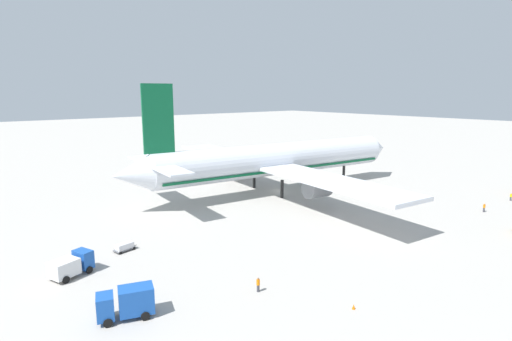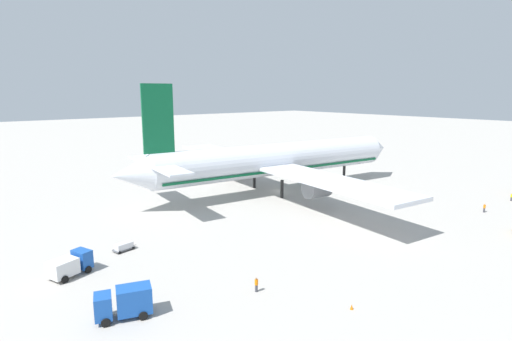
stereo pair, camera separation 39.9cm
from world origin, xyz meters
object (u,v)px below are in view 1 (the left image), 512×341
Objects in this scene: baggage_cart_0 at (124,247)px; ground_worker_2 at (511,197)px; airliner at (274,160)px; traffic_cone_0 at (354,307)px; traffic_cone_1 at (253,156)px; baggage_cart_1 at (213,156)px; ground_worker_0 at (484,208)px; traffic_cone_2 at (319,159)px; service_truck_0 at (71,265)px; service_truck_2 at (127,302)px; ground_worker_1 at (258,285)px.

baggage_cart_0 is 77.56m from ground_worker_2.
airliner is 47.05× the size of ground_worker_2.
baggage_cart_0 reaches higher than traffic_cone_0.
baggage_cart_0 reaches higher than traffic_cone_1.
ground_worker_0 is at bearing -87.66° from baggage_cart_1.
traffic_cone_2 is at bearing 82.20° from ground_worker_2.
service_truck_0 reaches higher than traffic_cone_0.
service_truck_0 is at bearing 162.95° from ground_worker_0.
ground_worker_2 is at bearing -14.48° from service_truck_0.
baggage_cart_1 is 14.14m from traffic_cone_1.
service_truck_0 is 3.41× the size of ground_worker_2.
ground_worker_0 reaches higher than traffic_cone_0.
service_truck_2 is at bearing -128.43° from baggage_cart_1.
ground_worker_0 is at bearing -22.27° from baggage_cart_0.
baggage_cart_0 is 2.12× the size of ground_worker_0.
baggage_cart_0 is (8.20, 3.69, -0.79)m from service_truck_0.
service_truck_2 is 3.61× the size of ground_worker_2.
traffic_cone_2 is (74.83, 57.70, -0.59)m from ground_worker_1.
ground_worker_1 is (13.66, -4.18, -0.85)m from service_truck_2.
traffic_cone_0 is at bearing -35.43° from service_truck_2.
baggage_cart_0 is 6.59× the size of traffic_cone_0.
traffic_cone_2 is (12.71, -19.56, 0.00)m from traffic_cone_1.
traffic_cone_1 is (62.12, 77.27, -0.59)m from ground_worker_1.
traffic_cone_0 is at bearing -172.66° from ground_worker_0.
traffic_cone_2 is at bearing -56.99° from traffic_cone_1.
ground_worker_1 is (-33.32, -34.44, -6.42)m from airliner.
service_truck_2 is 14.31m from ground_worker_1.
service_truck_2 is at bearing -147.21° from airliner.
airliner is 140.20× the size of traffic_cone_2.
baggage_cart_0 is at bearing 108.02° from ground_worker_1.
service_truck_2 is 2.11× the size of baggage_cart_1.
ground_worker_0 reaches higher than baggage_cart_1.
traffic_cone_1 is (28.80, 42.83, -7.01)m from airliner.
service_truck_0 is 0.94× the size of service_truck_2.
service_truck_2 is at bearing -136.04° from traffic_cone_1.
baggage_cart_1 is 1.64× the size of ground_worker_1.
baggage_cart_0 is 65.18m from ground_worker_0.
ground_worker_1 is at bearing 177.23° from ground_worker_2.
ground_worker_0 is at bearing -61.99° from airliner.
traffic_cone_0 and traffic_cone_1 have the same top height.
service_truck_0 is at bearing -134.45° from baggage_cart_1.
traffic_cone_0 is (18.97, -13.49, -1.44)m from service_truck_2.
service_truck_0 is 34.09m from traffic_cone_0.
baggage_cart_1 is 1.71× the size of ground_worker_2.
baggage_cart_1 is at bearing 64.56° from traffic_cone_0.
ground_worker_2 reaches higher than traffic_cone_1.
airliner reaches higher than traffic_cone_1.
traffic_cone_2 is at bearing 70.52° from ground_worker_0.
baggage_cart_1 is 97.71m from ground_worker_1.
traffic_cone_1 is at bearing 93.10° from ground_worker_2.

